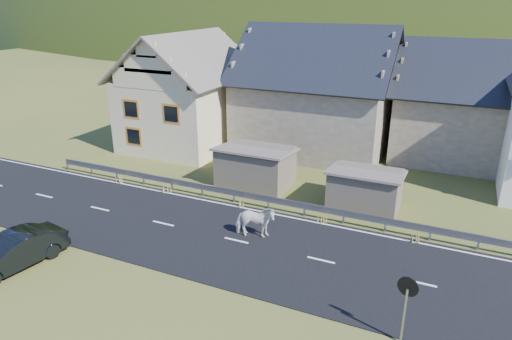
% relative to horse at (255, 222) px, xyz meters
% --- Properties ---
extents(ground, '(160.00, 160.00, 0.00)m').
position_rel_horse_xyz_m(ground, '(-0.62, -0.66, -0.82)').
color(ground, '#3A461C').
rests_on(ground, ground).
extents(road, '(60.00, 7.00, 0.04)m').
position_rel_horse_xyz_m(road, '(-0.62, -0.66, -0.80)').
color(road, black).
rests_on(road, ground).
extents(lane_markings, '(60.00, 6.60, 0.01)m').
position_rel_horse_xyz_m(lane_markings, '(-0.62, -0.66, -0.78)').
color(lane_markings, silver).
rests_on(lane_markings, road).
extents(guardrail, '(28.10, 0.09, 0.75)m').
position_rel_horse_xyz_m(guardrail, '(-0.62, 3.02, -0.26)').
color(guardrail, '#93969B').
rests_on(guardrail, ground).
extents(shed_left, '(4.30, 3.30, 2.40)m').
position_rel_horse_xyz_m(shed_left, '(-2.62, 5.84, 0.28)').
color(shed_left, '#6E6250').
rests_on(shed_left, ground).
extents(shed_right, '(3.80, 2.90, 2.20)m').
position_rel_horse_xyz_m(shed_right, '(3.88, 5.34, 0.18)').
color(shed_right, '#6E6250').
rests_on(shed_right, ground).
extents(house_cream, '(7.80, 9.80, 8.30)m').
position_rel_horse_xyz_m(house_cream, '(-10.63, 11.33, 3.53)').
color(house_cream, '#F7E5AE').
rests_on(house_cream, ground).
extents(house_stone_a, '(10.80, 9.80, 8.90)m').
position_rel_horse_xyz_m(house_stone_a, '(-1.62, 14.34, 3.81)').
color(house_stone_a, tan).
rests_on(house_stone_a, ground).
extents(house_stone_b, '(9.80, 8.80, 8.10)m').
position_rel_horse_xyz_m(house_stone_b, '(8.38, 16.34, 3.41)').
color(house_stone_b, tan).
rests_on(house_stone_b, ground).
extents(mountain, '(440.00, 280.00, 260.00)m').
position_rel_horse_xyz_m(mountain, '(4.38, 179.34, -20.82)').
color(mountain, '#1D3610').
rests_on(mountain, ground).
extents(conifer_patch, '(76.00, 50.00, 28.00)m').
position_rel_horse_xyz_m(conifer_patch, '(-55.62, 109.34, 5.18)').
color(conifer_patch, black).
rests_on(conifer_patch, ground).
extents(horse, '(1.34, 2.02, 1.57)m').
position_rel_horse_xyz_m(horse, '(0.00, 0.00, 0.00)').
color(horse, white).
rests_on(horse, road).
extents(car, '(2.18, 4.50, 1.42)m').
position_rel_horse_xyz_m(car, '(-7.94, -6.34, -0.11)').
color(car, black).
rests_on(car, ground).
extents(traffic_mirror, '(0.67, 0.24, 2.41)m').
position_rel_horse_xyz_m(traffic_mirror, '(7.12, -4.22, 0.95)').
color(traffic_mirror, '#93969B').
rests_on(traffic_mirror, ground).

